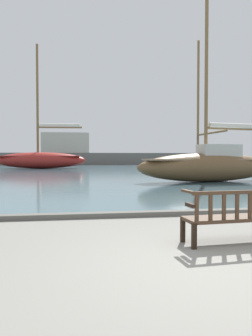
{
  "coord_description": "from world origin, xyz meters",
  "views": [
    {
      "loc": [
        -1.8,
        -4.07,
        1.46
      ],
      "look_at": [
        0.41,
        10.0,
        1.0
      ],
      "focal_mm": 35.0,
      "sensor_mm": 36.0,
      "label": 1
    }
  ],
  "objects_px": {
    "park_bench": "(231,216)",
    "sailboat_far_starboard": "(41,159)",
    "sailboat_nearest_starboard": "(210,165)",
    "sailboat_outer_port": "(199,162)"
  },
  "relations": [
    {
      "from": "park_bench",
      "to": "sailboat_far_starboard",
      "type": "distance_m",
      "value": 37.08
    },
    {
      "from": "sailboat_far_starboard",
      "to": "sailboat_nearest_starboard",
      "type": "bearing_deg",
      "value": -63.76
    },
    {
      "from": "sailboat_nearest_starboard",
      "to": "sailboat_far_starboard",
      "type": "height_order",
      "value": "sailboat_far_starboard"
    },
    {
      "from": "sailboat_outer_port",
      "to": "sailboat_nearest_starboard",
      "type": "bearing_deg",
      "value": -109.02
    },
    {
      "from": "sailboat_nearest_starboard",
      "to": "sailboat_outer_port",
      "type": "height_order",
      "value": "sailboat_outer_port"
    },
    {
      "from": "sailboat_nearest_starboard",
      "to": "sailboat_far_starboard",
      "type": "distance_m",
      "value": 26.72
    },
    {
      "from": "sailboat_outer_port",
      "to": "sailboat_far_starboard",
      "type": "height_order",
      "value": "sailboat_far_starboard"
    },
    {
      "from": "park_bench",
      "to": "sailboat_far_starboard",
      "type": "xyz_separation_m",
      "value": [
        -6.8,
        36.44,
        0.84
      ]
    },
    {
      "from": "park_bench",
      "to": "sailboat_outer_port",
      "type": "bearing_deg",
      "value": 69.62
    },
    {
      "from": "sailboat_nearest_starboard",
      "to": "sailboat_far_starboard",
      "type": "bearing_deg",
      "value": 116.24
    }
  ]
}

